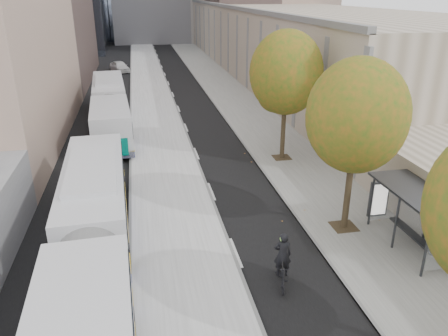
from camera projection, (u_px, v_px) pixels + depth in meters
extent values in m
cube|color=#AAAAAA|center=(154.00, 112.00, 38.45)|extent=(4.25, 150.00, 0.15)
cube|color=gray|center=(243.00, 108.00, 39.89)|extent=(4.75, 150.00, 0.08)
cube|color=gray|center=(271.00, 33.00, 66.77)|extent=(18.00, 92.00, 8.00)
cube|color=#383A3F|center=(417.00, 192.00, 17.39)|extent=(1.90, 4.40, 0.10)
cylinder|color=#383A3F|center=(426.00, 249.00, 15.93)|extent=(0.10, 0.10, 2.40)
cube|color=silver|center=(428.00, 218.00, 17.98)|extent=(0.04, 4.00, 2.10)
cylinder|color=black|center=(348.00, 194.00, 19.19)|extent=(0.28, 0.28, 3.24)
sphere|color=#286017|center=(357.00, 116.00, 17.84)|extent=(4.20, 4.20, 4.20)
cylinder|color=black|center=(283.00, 132.00, 27.34)|extent=(0.28, 0.28, 3.38)
sphere|color=#286017|center=(286.00, 73.00, 25.93)|extent=(4.40, 4.40, 4.40)
cube|color=silver|center=(92.00, 246.00, 15.75)|extent=(3.24, 17.60, 2.92)
cube|color=black|center=(91.00, 233.00, 15.55)|extent=(3.27, 16.90, 1.01)
cube|color=silver|center=(110.00, 108.00, 34.31)|extent=(3.54, 17.54, 2.90)
cube|color=black|center=(109.00, 101.00, 34.11)|extent=(3.55, 16.85, 1.01)
cube|color=#006454|center=(104.00, 148.00, 26.56)|extent=(1.84, 0.17, 1.12)
imported|color=black|center=(281.00, 273.00, 15.80)|extent=(0.83, 1.78, 1.03)
imported|color=black|center=(283.00, 254.00, 15.49)|extent=(0.70, 0.54, 1.73)
sphere|color=#669B3D|center=(284.00, 239.00, 15.25)|extent=(0.27, 0.27, 0.27)
imported|color=silver|center=(120.00, 67.00, 57.29)|extent=(3.00, 4.52, 1.43)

